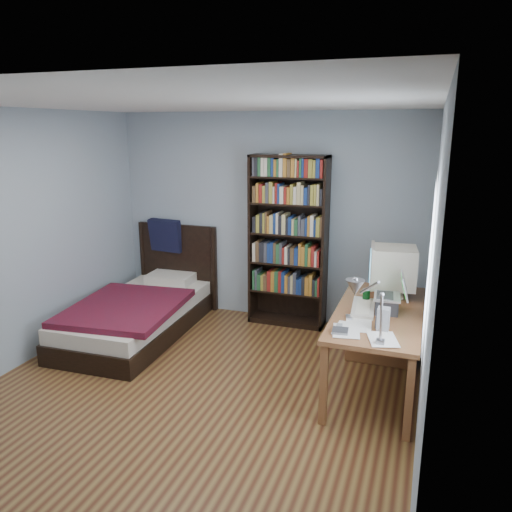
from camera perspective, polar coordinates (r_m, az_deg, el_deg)
name	(u,v)px	position (r m, az deg, el deg)	size (l,w,h in m)	color
room	(191,260)	(4.15, -7.49, -0.48)	(4.20, 4.24, 2.50)	#4E2717
desk	(382,325)	(5.14, 14.22, -7.65)	(0.75, 1.64, 0.73)	brown
crt_monitor	(392,268)	(4.96, 15.24, -1.32)	(0.47, 0.43, 0.49)	beige
laptop	(389,301)	(4.56, 14.96, -5.00)	(0.31, 0.31, 0.36)	#2D2D30
desk_lamp	(360,294)	(3.40, 11.79, -4.27)	(0.24, 0.54, 0.63)	#99999E
keyboard	(363,308)	(4.60, 12.14, -5.81)	(0.19, 0.49, 0.03)	beige
speaker	(383,319)	(4.15, 14.35, -7.01)	(0.10, 0.10, 0.19)	gray
soda_can	(366,296)	(4.76, 12.48, -4.52)	(0.07, 0.07, 0.12)	#073317
mouse	(382,299)	(4.87, 14.18, -4.74)	(0.06, 0.11, 0.04)	silver
phone_silver	(349,317)	(4.37, 10.57, -6.89)	(0.05, 0.10, 0.02)	silver
phone_grey	(339,326)	(4.16, 9.48, -7.93)	(0.05, 0.09, 0.02)	gray
external_drive	(340,331)	(4.07, 9.60, -8.48)	(0.12, 0.12, 0.03)	gray
bookshelf	(288,242)	(5.86, 3.68, 1.64)	(0.91, 0.30, 2.02)	black
bed	(141,310)	(5.98, -13.00, -6.05)	(1.24, 2.15, 1.16)	black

